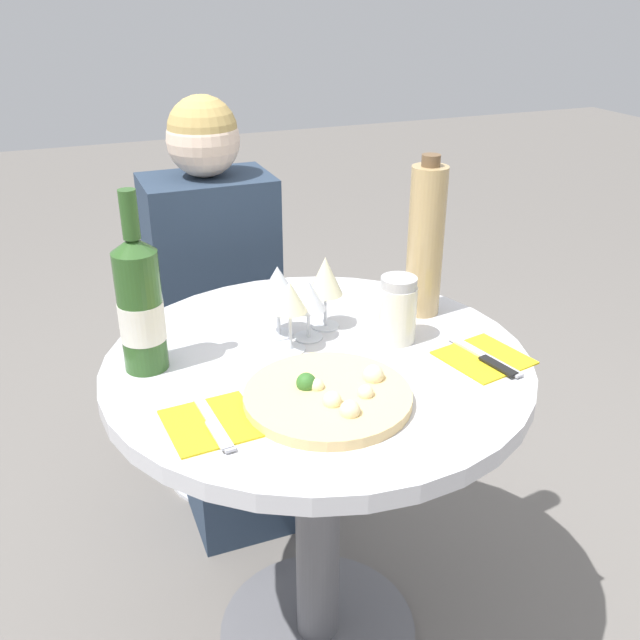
{
  "coord_description": "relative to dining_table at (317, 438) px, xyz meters",
  "views": [
    {
      "loc": [
        -0.45,
        -1.15,
        1.45
      ],
      "look_at": [
        -0.01,
        -0.04,
        0.87
      ],
      "focal_mm": 40.0,
      "sensor_mm": 36.0,
      "label": 1
    }
  ],
  "objects": [
    {
      "name": "pizza_large",
      "position": [
        -0.04,
        -0.16,
        0.2
      ],
      "size": [
        0.3,
        0.3,
        0.05
      ],
      "color": "#E5C17F",
      "rests_on": "dining_table"
    },
    {
      "name": "place_setting_right",
      "position": [
        0.3,
        -0.13,
        0.19
      ],
      "size": [
        0.18,
        0.19,
        0.01
      ],
      "color": "yellow",
      "rests_on": "dining_table"
    },
    {
      "name": "ground_plane",
      "position": [
        0.0,
        0.0,
        -0.58
      ],
      "size": [
        12.0,
        12.0,
        0.0
      ],
      "primitive_type": "plane",
      "color": "slate",
      "rests_on": "ground"
    },
    {
      "name": "wine_glass_back_right",
      "position": [
        0.07,
        0.12,
        0.31
      ],
      "size": [
        0.07,
        0.07,
        0.16
      ],
      "color": "silver",
      "rests_on": "dining_table"
    },
    {
      "name": "wine_glass_back_left",
      "position": [
        -0.04,
        0.12,
        0.31
      ],
      "size": [
        0.08,
        0.08,
        0.15
      ],
      "color": "silver",
      "rests_on": "dining_table"
    },
    {
      "name": "chair_behind_diner",
      "position": [
        -0.04,
        0.76,
        -0.15
      ],
      "size": [
        0.4,
        0.4,
        0.87
      ],
      "rotation": [
        0.0,
        0.0,
        3.14
      ],
      "color": "silver",
      "rests_on": "ground_plane"
    },
    {
      "name": "tall_carafe",
      "position": [
        0.29,
        0.11,
        0.36
      ],
      "size": [
        0.08,
        0.08,
        0.35
      ],
      "color": "tan",
      "rests_on": "dining_table"
    },
    {
      "name": "dining_table",
      "position": [
        0.0,
        0.0,
        0.0
      ],
      "size": [
        0.84,
        0.84,
        0.77
      ],
      "color": "slate",
      "rests_on": "ground_plane"
    },
    {
      "name": "place_setting_left",
      "position": [
        -0.25,
        -0.15,
        0.19
      ],
      "size": [
        0.16,
        0.19,
        0.01
      ],
      "color": "yellow",
      "rests_on": "dining_table"
    },
    {
      "name": "seated_diner",
      "position": [
        -0.04,
        0.62,
        -0.04
      ],
      "size": [
        0.34,
        0.47,
        1.18
      ],
      "rotation": [
        0.0,
        0.0,
        3.14
      ],
      "color": "#28384C",
      "rests_on": "ground_plane"
    },
    {
      "name": "wine_bottle",
      "position": [
        -0.32,
        0.09,
        0.32
      ],
      "size": [
        0.08,
        0.08,
        0.35
      ],
      "color": "#2D5623",
      "rests_on": "dining_table"
    },
    {
      "name": "sugar_shaker",
      "position": [
        0.18,
        0.01,
        0.26
      ],
      "size": [
        0.08,
        0.08,
        0.14
      ],
      "color": "silver",
      "rests_on": "dining_table"
    },
    {
      "name": "wine_glass_center",
      "position": [
        0.01,
        0.09,
        0.29
      ],
      "size": [
        0.07,
        0.07,
        0.13
      ],
      "color": "silver",
      "rests_on": "dining_table"
    },
    {
      "name": "wine_glass_front_left",
      "position": [
        -0.04,
        0.05,
        0.3
      ],
      "size": [
        0.07,
        0.07,
        0.15
      ],
      "color": "silver",
      "rests_on": "dining_table"
    }
  ]
}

